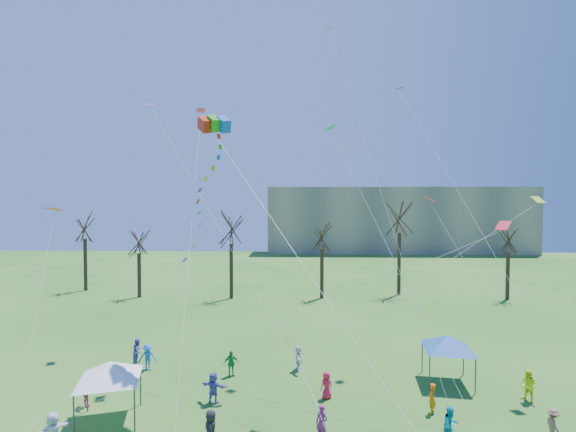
{
  "coord_description": "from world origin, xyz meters",
  "views": [
    {
      "loc": [
        -0.69,
        -13.66,
        11.65
      ],
      "look_at": [
        -1.28,
        5.0,
        11.0
      ],
      "focal_mm": 25.0,
      "sensor_mm": 36.0,
      "label": 1
    }
  ],
  "objects_px": {
    "distant_building": "(396,220)",
    "canopy_tent_white": "(109,371)",
    "canopy_tent_blue": "(448,342)",
    "big_box_kite": "(209,199)"
  },
  "relations": [
    {
      "from": "distant_building",
      "to": "canopy_tent_white",
      "type": "bearing_deg",
      "value": -113.6
    },
    {
      "from": "canopy_tent_white",
      "to": "canopy_tent_blue",
      "type": "xyz_separation_m",
      "value": [
        19.59,
        5.23,
        -0.12
      ]
    },
    {
      "from": "distant_building",
      "to": "canopy_tent_blue",
      "type": "bearing_deg",
      "value": -100.71
    },
    {
      "from": "big_box_kite",
      "to": "canopy_tent_white",
      "type": "bearing_deg",
      "value": -152.85
    },
    {
      "from": "big_box_kite",
      "to": "canopy_tent_white",
      "type": "xyz_separation_m",
      "value": [
        -4.79,
        -2.45,
        -9.09
      ]
    },
    {
      "from": "big_box_kite",
      "to": "canopy_tent_blue",
      "type": "bearing_deg",
      "value": 10.62
    },
    {
      "from": "distant_building",
      "to": "canopy_tent_white",
      "type": "height_order",
      "value": "distant_building"
    },
    {
      "from": "distant_building",
      "to": "canopy_tent_white",
      "type": "relative_size",
      "value": 14.55
    },
    {
      "from": "canopy_tent_white",
      "to": "canopy_tent_blue",
      "type": "relative_size",
      "value": 1.01
    },
    {
      "from": "big_box_kite",
      "to": "canopy_tent_blue",
      "type": "height_order",
      "value": "big_box_kite"
    }
  ]
}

